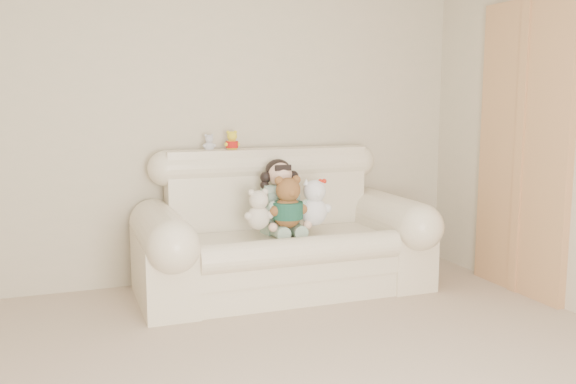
{
  "coord_description": "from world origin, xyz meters",
  "views": [
    {
      "loc": [
        -0.91,
        -2.22,
        1.4
      ],
      "look_at": [
        0.61,
        1.9,
        0.75
      ],
      "focal_mm": 39.1,
      "sensor_mm": 36.0,
      "label": 1
    }
  ],
  "objects": [
    {
      "name": "brown_teddy",
      "position": [
        0.6,
        1.87,
        0.72
      ],
      "size": [
        0.29,
        0.23,
        0.44
      ],
      "primitive_type": null,
      "rotation": [
        0.0,
        0.0,
        0.07
      ],
      "color": "brown",
      "rests_on": "sofa"
    },
    {
      "name": "cream_teddy",
      "position": [
        0.38,
        1.89,
        0.67
      ],
      "size": [
        0.23,
        0.19,
        0.34
      ],
      "primitive_type": null,
      "rotation": [
        0.0,
        0.0,
        0.1
      ],
      "color": "silver",
      "rests_on": "sofa"
    },
    {
      "name": "grey_mini_plush",
      "position": [
        0.16,
        2.38,
        1.09
      ],
      "size": [
        0.11,
        0.09,
        0.16
      ],
      "primitive_type": null,
      "rotation": [
        0.0,
        0.0,
        0.11
      ],
      "color": "silver",
      "rests_on": "sofa"
    },
    {
      "name": "wall_back",
      "position": [
        0.0,
        2.5,
        1.3
      ],
      "size": [
        4.5,
        0.0,
        4.5
      ],
      "primitive_type": "plane",
      "rotation": [
        1.57,
        0.0,
        0.0
      ],
      "color": "#C1B799",
      "rests_on": "ground"
    },
    {
      "name": "door_panel",
      "position": [
        2.22,
        1.4,
        1.05
      ],
      "size": [
        0.06,
        0.9,
        2.1
      ],
      "primitive_type": "cube",
      "color": "#BC7C50",
      "rests_on": "floor"
    },
    {
      "name": "sofa",
      "position": [
        0.61,
        2.0,
        0.52
      ],
      "size": [
        2.1,
        0.95,
        1.03
      ],
      "primitive_type": null,
      "color": "#FEEFCC",
      "rests_on": "floor"
    },
    {
      "name": "white_cat",
      "position": [
        0.8,
        1.88,
        0.7
      ],
      "size": [
        0.28,
        0.22,
        0.4
      ],
      "primitive_type": null,
      "rotation": [
        0.0,
        0.0,
        -0.09
      ],
      "color": "white",
      "rests_on": "sofa"
    },
    {
      "name": "yellow_mini_bear",
      "position": [
        0.33,
        2.36,
        1.1
      ],
      "size": [
        0.14,
        0.12,
        0.19
      ],
      "primitive_type": null,
      "rotation": [
        0.0,
        0.0,
        -0.26
      ],
      "color": "yellow",
      "rests_on": "sofa"
    },
    {
      "name": "seated_child",
      "position": [
        0.61,
        2.08,
        0.7
      ],
      "size": [
        0.39,
        0.45,
        0.56
      ],
      "primitive_type": null,
      "rotation": [
        0.0,
        0.0,
        0.14
      ],
      "color": "#367A52",
      "rests_on": "sofa"
    }
  ]
}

